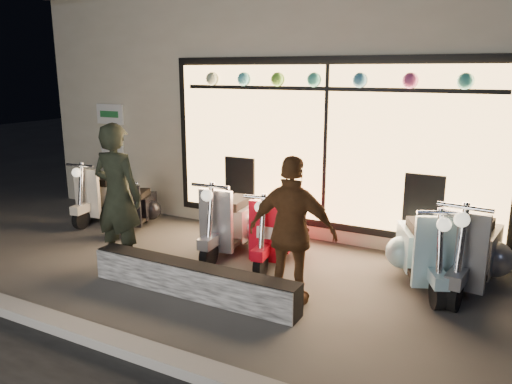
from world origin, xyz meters
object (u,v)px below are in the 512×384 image
(scooter_red, at_px, (278,230))
(woman, at_px, (292,233))
(scooter_silver, at_px, (235,221))
(graffiti_barrier, at_px, (192,280))
(man, at_px, (118,196))

(scooter_red, bearing_deg, woman, -66.41)
(scooter_red, xyz_separation_m, woman, (0.78, -1.26, 0.46))
(scooter_silver, bearing_deg, graffiti_barrier, -81.60)
(scooter_red, bearing_deg, graffiti_barrier, -111.26)
(graffiti_barrier, height_order, man, man)
(graffiti_barrier, bearing_deg, scooter_silver, 102.69)
(scooter_silver, distance_m, man, 1.78)
(scooter_red, xyz_separation_m, man, (-1.83, -1.27, 0.58))
(scooter_red, height_order, woman, woman)
(scooter_silver, xyz_separation_m, scooter_red, (0.75, -0.03, -0.03))
(scooter_silver, relative_size, man, 0.78)
(man, distance_m, woman, 2.61)
(scooter_silver, height_order, man, man)
(scooter_silver, xyz_separation_m, man, (-1.08, -1.30, 0.55))
(graffiti_barrier, xyz_separation_m, scooter_silver, (-0.37, 1.64, 0.25))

